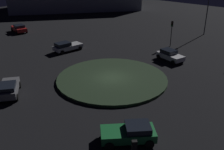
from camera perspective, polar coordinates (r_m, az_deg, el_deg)
The scene contains 9 objects.
ground_plane at distance 30.36m, azimuth -0.00°, elevation -1.02°, with size 120.92×120.92×0.00m, color black.
roundabout_island at distance 30.30m, azimuth -0.00°, elevation -0.77°, with size 12.90×12.90×0.29m, color #263823.
car_silver at distance 40.51m, azimuth -9.97°, elevation 6.25°, with size 2.48×4.61×1.47m.
car_white at distance 36.98m, azimuth 12.67°, elevation 4.33°, with size 4.22×2.74×1.50m.
car_green at distance 20.24m, azimuth 3.97°, elevation -12.60°, with size 4.18×4.34×1.48m.
car_grey at distance 28.60m, azimuth -21.82°, elevation -2.74°, with size 4.39×3.74×1.50m.
car_red at distance 54.20m, azimuth -19.85°, elevation 9.68°, with size 4.48×2.74×1.48m.
traffic_light_south at distance 42.77m, azimuth 13.05°, elevation 9.99°, with size 0.32×0.37×4.15m.
streetlamp_south at distance 51.56m, azimuth 20.44°, elevation 14.14°, with size 0.46×0.46×8.74m.
Camera 1 is at (-18.76, 20.15, 12.80)m, focal length 41.41 mm.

